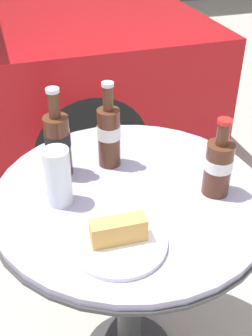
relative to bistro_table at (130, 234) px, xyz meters
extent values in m
cylinder|color=#333333|center=(0.00, 0.00, -0.22)|extent=(0.08, 0.08, 0.72)
cylinder|color=#333333|center=(0.00, 0.00, 0.13)|extent=(0.74, 0.74, 0.01)
cylinder|color=#9E93B2|center=(0.00, 0.00, 0.15)|extent=(0.73, 0.73, 0.02)
cylinder|color=#4C2819|center=(-0.16, 0.14, 0.25)|extent=(0.07, 0.07, 0.18)
cylinder|color=black|center=(-0.16, 0.14, 0.27)|extent=(0.07, 0.07, 0.04)
cylinder|color=#4C2819|center=(-0.16, 0.14, 0.37)|extent=(0.03, 0.03, 0.07)
cylinder|color=silver|center=(-0.16, 0.14, 0.41)|extent=(0.04, 0.04, 0.01)
cylinder|color=#4C2819|center=(-0.02, 0.14, 0.24)|extent=(0.06, 0.06, 0.17)
cylinder|color=silver|center=(-0.02, 0.14, 0.27)|extent=(0.07, 0.07, 0.04)
cylinder|color=#4C2819|center=(-0.02, 0.14, 0.37)|extent=(0.03, 0.03, 0.07)
cylinder|color=silver|center=(-0.02, 0.14, 0.41)|extent=(0.03, 0.03, 0.01)
cylinder|color=#4C2819|center=(0.21, -0.07, 0.23)|extent=(0.07, 0.07, 0.15)
cylinder|color=silver|center=(0.21, -0.07, 0.25)|extent=(0.07, 0.07, 0.03)
cylinder|color=#4C2819|center=(0.21, -0.07, 0.33)|extent=(0.03, 0.03, 0.06)
cylinder|color=red|center=(0.21, -0.07, 0.37)|extent=(0.04, 0.04, 0.01)
cylinder|color=black|center=(-0.18, 0.01, 0.22)|extent=(0.06, 0.06, 0.12)
cylinder|color=silver|center=(-0.18, 0.01, 0.24)|extent=(0.07, 0.07, 0.16)
cylinder|color=white|center=(-0.09, -0.18, 0.16)|extent=(0.22, 0.22, 0.01)
cube|color=white|center=(-0.09, -0.18, 0.17)|extent=(0.15, 0.15, 0.00)
cube|color=#C68E47|center=(-0.09, -0.18, 0.20)|extent=(0.13, 0.05, 0.06)
cylinder|color=black|center=(0.11, 2.51, -0.31)|extent=(0.60, 0.20, 0.60)
cylinder|color=black|center=(0.11, 1.03, -0.31)|extent=(0.60, 0.20, 0.60)
camera|label=1|loc=(-0.28, -0.85, 0.84)|focal=45.00mm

